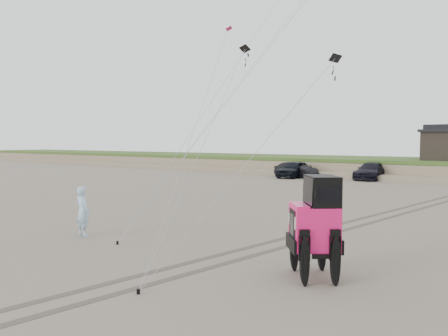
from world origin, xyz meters
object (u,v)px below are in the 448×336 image
Objects in this scene: truck_b at (296,170)px; man at (83,211)px; truck_c at (371,171)px; truck_a at (294,169)px; jeep at (314,237)px.

truck_b is 2.44× the size of man.
truck_b is at bearing -167.25° from truck_c.
truck_b is at bearing 92.80° from truck_a.
truck_c is (6.66, 2.23, -0.03)m from truck_a.
truck_c is at bearing -62.77° from truck_b.
jeep is at bearing -76.63° from truck_c.
truck_c is 0.95× the size of jeep.
truck_b is 0.84× the size of truck_c.
man is (-8.92, -0.56, -0.13)m from jeep.
jeep is at bearing -60.00° from truck_a.
jeep is at bearing -173.88° from man.
truck_a is at bearing 169.38° from jeep.
man is at bearing -76.45° from truck_a.
truck_b is at bearing 169.03° from jeep.
man is at bearing -125.85° from jeep.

